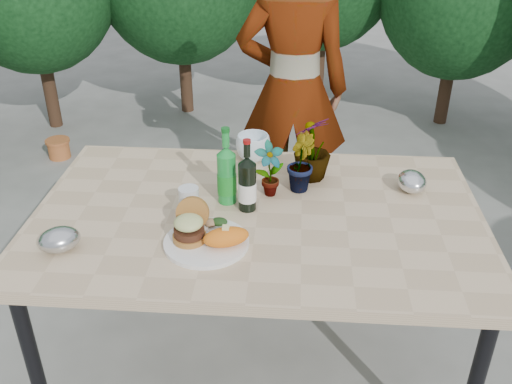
# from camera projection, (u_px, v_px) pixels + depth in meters

# --- Properties ---
(ground) EXTENTS (80.00, 80.00, 0.00)m
(ground) POSITION_uv_depth(u_px,v_px,m) (257.00, 363.00, 2.41)
(ground) COLOR slate
(ground) RESTS_ON ground
(patio_table) EXTENTS (1.60, 1.00, 0.75)m
(patio_table) POSITION_uv_depth(u_px,v_px,m) (258.00, 226.00, 2.06)
(patio_table) COLOR tan
(patio_table) RESTS_ON ground
(dinner_plate) EXTENTS (0.28, 0.28, 0.01)m
(dinner_plate) POSITION_uv_depth(u_px,v_px,m) (206.00, 242.00, 1.86)
(dinner_plate) COLOR white
(dinner_plate) RESTS_ON patio_table
(burger_stack) EXTENTS (0.11, 0.16, 0.11)m
(burger_stack) POSITION_uv_depth(u_px,v_px,m) (190.00, 225.00, 1.85)
(burger_stack) COLOR #B7722D
(burger_stack) RESTS_ON dinner_plate
(sweet_potato) EXTENTS (0.17, 0.12, 0.06)m
(sweet_potato) POSITION_uv_depth(u_px,v_px,m) (226.00, 237.00, 1.82)
(sweet_potato) COLOR orange
(sweet_potato) RESTS_ON dinner_plate
(grilled_veg) EXTENTS (0.08, 0.05, 0.03)m
(grilled_veg) POSITION_uv_depth(u_px,v_px,m) (215.00, 222.00, 1.93)
(grilled_veg) COLOR olive
(grilled_veg) RESTS_ON dinner_plate
(wine_bottle) EXTENTS (0.07, 0.07, 0.27)m
(wine_bottle) POSITION_uv_depth(u_px,v_px,m) (247.00, 184.00, 2.01)
(wine_bottle) COLOR black
(wine_bottle) RESTS_ON patio_table
(sparkling_water) EXTENTS (0.07, 0.07, 0.29)m
(sparkling_water) POSITION_uv_depth(u_px,v_px,m) (227.00, 175.00, 2.05)
(sparkling_water) COLOR #1A9034
(sparkling_water) RESTS_ON patio_table
(plastic_cup) EXTENTS (0.07, 0.07, 0.09)m
(plastic_cup) POSITION_uv_depth(u_px,v_px,m) (189.00, 200.00, 2.02)
(plastic_cup) COLOR silver
(plastic_cup) RESTS_ON patio_table
(seedling_left) EXTENTS (0.13, 0.11, 0.21)m
(seedling_left) POSITION_uv_depth(u_px,v_px,m) (270.00, 170.00, 2.09)
(seedling_left) COLOR #23561D
(seedling_left) RESTS_ON patio_table
(seedling_mid) EXTENTS (0.11, 0.13, 0.22)m
(seedling_mid) POSITION_uv_depth(u_px,v_px,m) (300.00, 162.00, 2.13)
(seedling_mid) COLOR #2F6021
(seedling_mid) RESTS_ON patio_table
(seedling_right) EXTENTS (0.20, 0.20, 0.26)m
(seedling_right) POSITION_uv_depth(u_px,v_px,m) (313.00, 148.00, 2.20)
(seedling_right) COLOR #2D5C1F
(seedling_right) RESTS_ON patio_table
(blue_bowl) EXTENTS (0.16, 0.16, 0.11)m
(blue_bowl) POSITION_uv_depth(u_px,v_px,m) (253.00, 147.00, 2.37)
(blue_bowl) COLOR white
(blue_bowl) RESTS_ON patio_table
(foil_packet_left) EXTENTS (0.17, 0.16, 0.08)m
(foil_packet_left) POSITION_uv_depth(u_px,v_px,m) (59.00, 240.00, 1.82)
(foil_packet_left) COLOR #AFB2B6
(foil_packet_left) RESTS_ON patio_table
(foil_packet_right) EXTENTS (0.12, 0.14, 0.08)m
(foil_packet_right) POSITION_uv_depth(u_px,v_px,m) (412.00, 181.00, 2.15)
(foil_packet_right) COLOR silver
(foil_packet_right) RESTS_ON patio_table
(person) EXTENTS (0.60, 0.40, 1.61)m
(person) POSITION_uv_depth(u_px,v_px,m) (293.00, 90.00, 2.97)
(person) COLOR #95604A
(person) RESTS_ON ground
(terracotta_pot) EXTENTS (0.17, 0.17, 0.14)m
(terracotta_pot) POSITION_uv_depth(u_px,v_px,m) (59.00, 148.00, 4.06)
(terracotta_pot) COLOR #B7612F
(terracotta_pot) RESTS_ON ground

